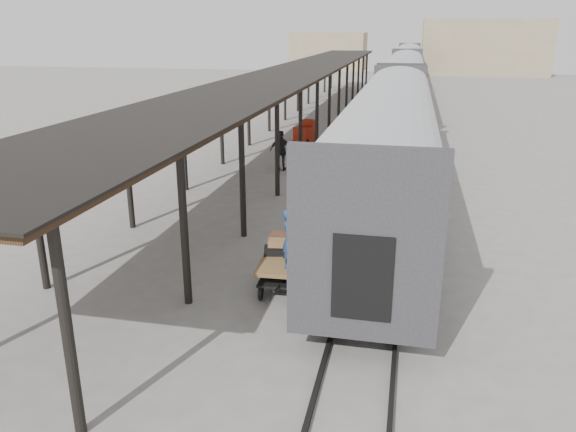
% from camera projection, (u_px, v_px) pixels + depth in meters
% --- Properties ---
extents(ground, '(160.00, 160.00, 0.00)m').
position_uv_depth(ground, '(259.00, 275.00, 16.03)').
color(ground, slate).
rests_on(ground, ground).
extents(train, '(3.45, 76.01, 4.01)m').
position_uv_depth(train, '(403.00, 80.00, 45.84)').
color(train, silver).
rests_on(train, ground).
extents(canopy, '(4.90, 64.30, 4.15)m').
position_uv_depth(canopy, '(302.00, 70.00, 37.67)').
color(canopy, '#422B19').
rests_on(canopy, ground).
extents(rails, '(1.54, 150.00, 0.12)m').
position_uv_depth(rails, '(402.00, 112.00, 46.87)').
color(rails, black).
rests_on(rails, ground).
extents(building_far, '(18.00, 10.00, 8.00)m').
position_uv_depth(building_far, '(483.00, 47.00, 84.21)').
color(building_far, tan).
rests_on(building_far, ground).
extents(building_left, '(12.00, 8.00, 6.00)m').
position_uv_depth(building_left, '(329.00, 51.00, 93.05)').
color(building_left, tan).
rests_on(building_left, ground).
extents(baggage_cart, '(1.36, 2.46, 0.86)m').
position_uv_depth(baggage_cart, '(286.00, 263.00, 15.22)').
color(baggage_cart, brown).
rests_on(baggage_cart, ground).
extents(suitcase_stack, '(1.21, 1.11, 0.43)m').
position_uv_depth(suitcase_stack, '(285.00, 245.00, 15.49)').
color(suitcase_stack, '#3D3E40').
rests_on(suitcase_stack, baggage_cart).
extents(luggage_tug, '(1.40, 1.76, 1.36)m').
position_uv_depth(luggage_tug, '(306.00, 133.00, 34.38)').
color(luggage_tug, maroon).
rests_on(luggage_tug, ground).
extents(porter, '(0.47, 0.62, 1.55)m').
position_uv_depth(porter, '(290.00, 239.00, 14.26)').
color(porter, navy).
rests_on(porter, baggage_cart).
extents(pedestrian, '(1.19, 0.56, 1.98)m').
position_uv_depth(pedestrian, '(281.00, 151.00, 27.56)').
color(pedestrian, black).
rests_on(pedestrian, ground).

